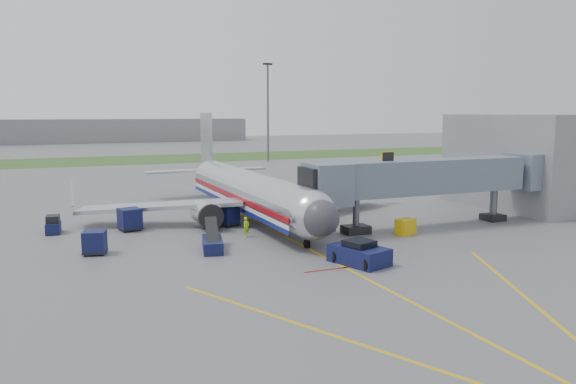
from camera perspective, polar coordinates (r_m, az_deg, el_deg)
name	(u,v)px	position (r m, az deg, el deg)	size (l,w,h in m)	color
ground	(318,254)	(41.19, 3.11, -6.29)	(400.00, 400.00, 0.00)	#565659
grass_strip	(137,160)	(127.42, -15.08, 3.20)	(300.00, 25.00, 0.01)	#2D4C1E
apron_markings	(372,282)	(34.95, 8.54, -9.00)	(21.52, 50.00, 0.01)	gold
airliner	(249,191)	(54.52, -3.95, 0.08)	(32.10, 35.67, 10.25)	silver
jet_bridge	(424,178)	(51.26, 13.64, 1.41)	(25.30, 4.00, 6.90)	slate
terminal	(526,161)	(66.30, 23.02, 2.92)	(10.00, 16.00, 10.00)	slate
light_mast_right	(268,110)	(118.71, -2.06, 8.34)	(2.00, 0.44, 20.40)	#595B60
distant_terminal	(72,131)	(206.01, -21.07, 5.80)	(120.00, 14.00, 8.00)	slate
pushback_tug	(359,254)	(38.66, 7.25, -6.26)	(3.48, 4.46, 1.63)	#0D123A
baggage_tug	(53,225)	(51.95, -22.75, -3.14)	(1.34, 2.29, 1.53)	#0D123A
baggage_cart_a	(228,216)	(51.25, -6.07, -2.48)	(2.07, 2.07, 1.71)	#0D123A
baggage_cart_b	(130,219)	(50.88, -15.78, -2.68)	(2.12, 2.12, 1.94)	#0D123A
baggage_cart_c	(95,242)	(43.17, -19.04, -4.86)	(1.95, 1.95, 1.72)	#0D123A
belt_loader	(212,243)	(42.39, -7.68, -5.21)	(2.16, 4.49, 2.12)	#0D123A
ground_power_cart	(405,227)	(48.38, 11.84, -3.49)	(1.97, 1.66, 1.34)	gold
ramp_worker	(246,227)	(46.57, -4.26, -3.57)	(0.61, 0.40, 1.66)	#9AE01A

